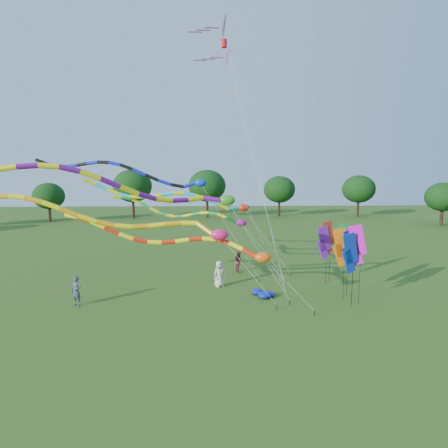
{
  "coord_description": "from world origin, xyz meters",
  "views": [
    {
      "loc": [
        -2.56,
        -19.21,
        7.74
      ],
      "look_at": [
        -1.53,
        3.99,
        4.8
      ],
      "focal_mm": 30.0,
      "sensor_mm": 36.0,
      "label": 1
    }
  ],
  "objects_px": {
    "tube_kite_red": "(187,242)",
    "person_b": "(76,291)",
    "person_c": "(239,261)",
    "blue_nylon_heap": "(260,292)",
    "person_a": "(219,274)",
    "tube_kite_orange": "(130,220)"
  },
  "relations": [
    {
      "from": "tube_kite_orange",
      "to": "blue_nylon_heap",
      "type": "distance_m",
      "value": 9.56
    },
    {
      "from": "blue_nylon_heap",
      "to": "person_a",
      "type": "xyz_separation_m",
      "value": [
        -2.59,
        2.08,
        0.72
      ]
    },
    {
      "from": "blue_nylon_heap",
      "to": "person_b",
      "type": "bearing_deg",
      "value": -172.37
    },
    {
      "from": "tube_kite_orange",
      "to": "person_b",
      "type": "relative_size",
      "value": 9.12
    },
    {
      "from": "blue_nylon_heap",
      "to": "person_c",
      "type": "height_order",
      "value": "person_c"
    },
    {
      "from": "tube_kite_orange",
      "to": "person_a",
      "type": "distance_m",
      "value": 7.99
    },
    {
      "from": "person_b",
      "to": "person_c",
      "type": "distance_m",
      "value": 12.98
    },
    {
      "from": "blue_nylon_heap",
      "to": "tube_kite_orange",
      "type": "bearing_deg",
      "value": -164.85
    },
    {
      "from": "tube_kite_orange",
      "to": "person_a",
      "type": "relative_size",
      "value": 9.08
    },
    {
      "from": "tube_kite_red",
      "to": "person_a",
      "type": "bearing_deg",
      "value": 77.61
    },
    {
      "from": "tube_kite_red",
      "to": "tube_kite_orange",
      "type": "xyz_separation_m",
      "value": [
        -3.25,
        -0.13,
        1.32
      ]
    },
    {
      "from": "tube_kite_orange",
      "to": "person_c",
      "type": "bearing_deg",
      "value": 54.56
    },
    {
      "from": "person_a",
      "to": "blue_nylon_heap",
      "type": "bearing_deg",
      "value": -68.98
    },
    {
      "from": "blue_nylon_heap",
      "to": "person_a",
      "type": "distance_m",
      "value": 3.4
    },
    {
      "from": "person_a",
      "to": "person_c",
      "type": "xyz_separation_m",
      "value": [
        1.73,
        4.11,
        -0.06
      ]
    },
    {
      "from": "blue_nylon_heap",
      "to": "person_b",
      "type": "height_order",
      "value": "person_b"
    },
    {
      "from": "person_a",
      "to": "person_c",
      "type": "relative_size",
      "value": 1.07
    },
    {
      "from": "tube_kite_red",
      "to": "person_b",
      "type": "height_order",
      "value": "tube_kite_red"
    },
    {
      "from": "tube_kite_red",
      "to": "person_c",
      "type": "xyz_separation_m",
      "value": [
        3.72,
        8.18,
        -3.07
      ]
    },
    {
      "from": "tube_kite_orange",
      "to": "person_c",
      "type": "relative_size",
      "value": 9.68
    },
    {
      "from": "person_b",
      "to": "tube_kite_red",
      "type": "bearing_deg",
      "value": 17.43
    },
    {
      "from": "person_a",
      "to": "person_b",
      "type": "relative_size",
      "value": 1.0
    }
  ]
}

